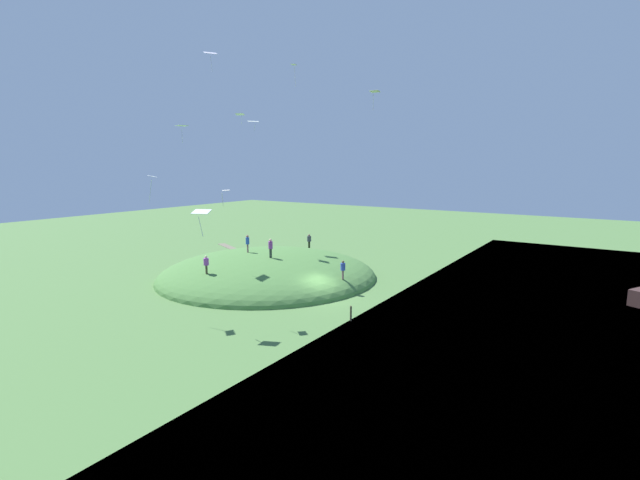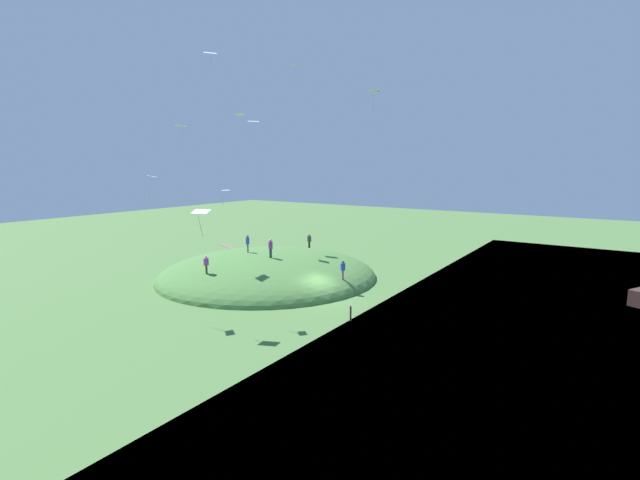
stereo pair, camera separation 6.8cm
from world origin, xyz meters
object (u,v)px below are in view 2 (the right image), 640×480
object	(u,v)px
person_with_child	(248,241)
kite_8	(152,178)
kite_2	(375,92)
person_watching_kites	(309,239)
kite_3	(240,115)
person_on_hilltop	(206,263)
kite_1	(182,126)
kite_6	(294,67)
mooring_post	(351,313)
kite_0	(210,54)
kite_4	(201,212)
person_walking_path	(343,268)
kite_5	(225,191)
kite_7	(254,122)
person_near_shore	(270,246)

from	to	relation	value
person_with_child	kite_8	world-z (taller)	kite_8
kite_2	person_watching_kites	bearing A→B (deg)	-11.76
kite_8	person_watching_kites	bearing A→B (deg)	-87.41
person_with_child	kite_2	xyz separation A→B (m)	(-10.41, -7.17, 14.57)
kite_3	kite_8	xyz separation A→B (m)	(-5.08, 14.96, -6.14)
person_on_hilltop	kite_1	xyz separation A→B (m)	(4.62, -1.92, 11.95)
kite_6	mooring_post	size ratio (longest dim) A/B	1.79
person_with_child	kite_0	world-z (taller)	kite_0
kite_3	kite_4	bearing A→B (deg)	124.37
person_with_child	kite_3	size ratio (longest dim) A/B	1.48
person_on_hilltop	person_walking_path	xyz separation A→B (m)	(-9.89, -6.76, -0.49)
kite_4	person_walking_path	bearing A→B (deg)	-107.28
kite_1	person_watching_kites	bearing A→B (deg)	-107.66
kite_0	kite_5	world-z (taller)	kite_0
kite_6	kite_7	xyz separation A→B (m)	(7.49, -2.57, -4.44)
person_on_hilltop	kite_4	bearing A→B (deg)	-16.14
kite_6	kite_8	world-z (taller)	kite_6
person_on_hilltop	kite_7	size ratio (longest dim) A/B	1.12
kite_7	person_on_hilltop	bearing A→B (deg)	111.21
kite_2	person_with_child	bearing A→B (deg)	34.56
person_walking_path	kite_8	size ratio (longest dim) A/B	0.81
kite_1	kite_3	xyz separation A→B (m)	(-0.37, -7.40, 1.67)
kite_2	kite_4	bearing A→B (deg)	81.48
person_walking_path	kite_1	size ratio (longest dim) A/B	1.02
person_walking_path	kite_2	bearing A→B (deg)	145.15
person_on_hilltop	kite_8	size ratio (longest dim) A/B	0.78
kite_3	kite_7	distance (m)	2.47
person_with_child	kite_0	bearing A→B (deg)	-40.49
kite_6	kite_8	size ratio (longest dim) A/B	0.98
kite_4	kite_7	distance (m)	21.83
person_with_child	mooring_post	xyz separation A→B (m)	(-15.63, 6.23, -2.99)
kite_1	mooring_post	size ratio (longest dim) A/B	1.45
kite_4	kite_8	distance (m)	5.65
kite_4	person_near_shore	bearing A→B (deg)	-72.14
kite_8	person_walking_path	bearing A→B (deg)	-126.16
person_on_hilltop	kite_3	xyz separation A→B (m)	(4.25, -9.32, 13.62)
kite_7	person_near_shore	bearing A→B (deg)	140.42
person_watching_kites	person_on_hilltop	bearing A→B (deg)	167.68
mooring_post	kite_6	bearing A→B (deg)	-37.01
person_on_hilltop	mooring_post	xyz separation A→B (m)	(-14.19, -0.67, -2.20)
kite_3	kite_6	distance (m)	8.20
person_near_shore	kite_6	xyz separation A→B (m)	(-0.74, -3.01, 16.74)
kite_0	kite_2	xyz separation A→B (m)	(-8.37, -13.23, -2.08)
kite_5	kite_8	distance (m)	5.62
kite_0	kite_3	distance (m)	10.50
kite_6	kite_1	bearing A→B (deg)	43.67
kite_8	kite_1	bearing A→B (deg)	-54.22
kite_7	kite_8	bearing A→B (deg)	107.21
person_on_hilltop	person_with_child	distance (m)	7.09
person_on_hilltop	person_watching_kites	bearing A→B (deg)	117.81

